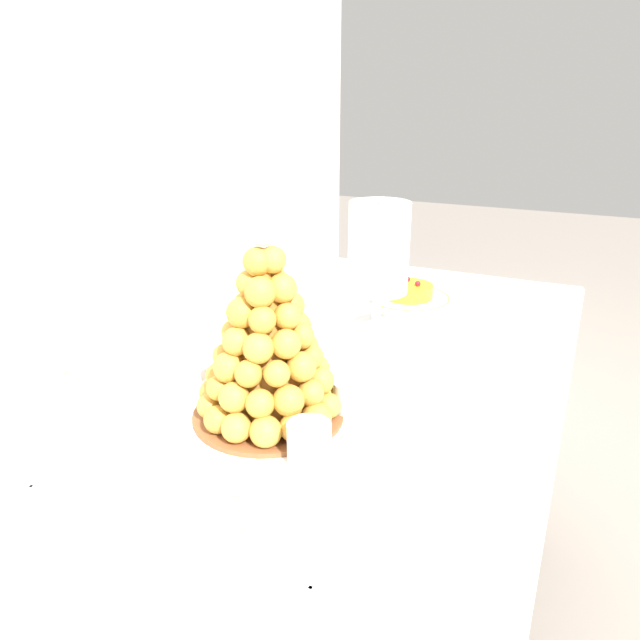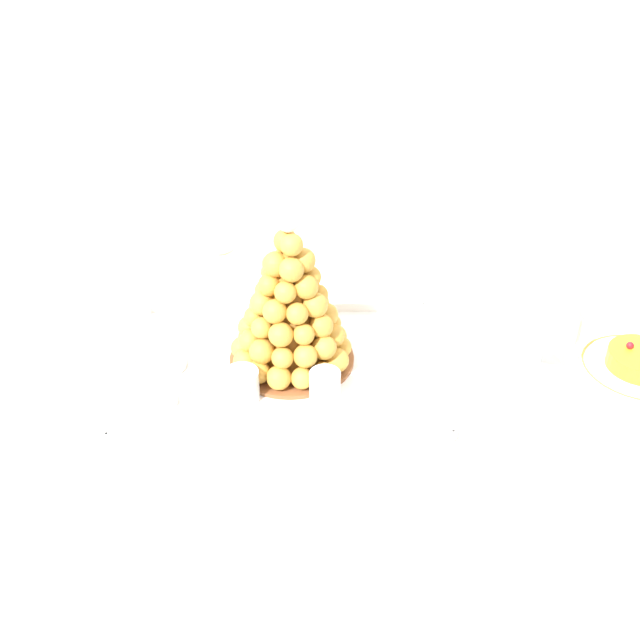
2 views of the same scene
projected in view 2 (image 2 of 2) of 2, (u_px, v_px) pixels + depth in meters
name	position (u px, v px, depth m)	size (l,w,h in m)	color
ground_plane	(347.00, 603.00, 1.78)	(12.00, 12.00, 0.00)	gray
buffet_table	(354.00, 404.00, 1.42)	(1.62, 0.83, 0.74)	brown
serving_tray	(284.00, 368.00, 1.34)	(0.57, 0.39, 0.02)	white
croquembouche	(290.00, 308.00, 1.29)	(0.23, 0.23, 0.31)	brown
dessert_cup_left	(162.00, 391.00, 1.24)	(0.05, 0.05, 0.05)	silver
dessert_cup_mid_left	(242.00, 386.00, 1.25)	(0.06, 0.06, 0.06)	silver
dessert_cup_centre	(325.00, 387.00, 1.25)	(0.05, 0.05, 0.06)	silver
dessert_cup_mid_right	(402.00, 388.00, 1.25)	(0.06, 0.06, 0.05)	silver
creme_brulee_ramekin	(163.00, 361.00, 1.33)	(0.09, 0.09, 0.02)	white
macaron_goblet	(551.00, 289.00, 1.26)	(0.13, 0.13, 0.28)	white
fruit_tart_plate	(639.00, 363.00, 1.34)	(0.21, 0.21, 0.05)	white
wine_glass	(219.00, 239.00, 1.52)	(0.08, 0.08, 0.16)	silver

